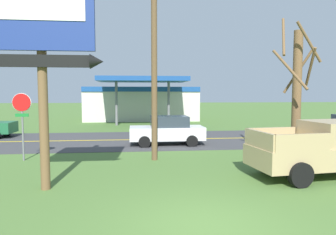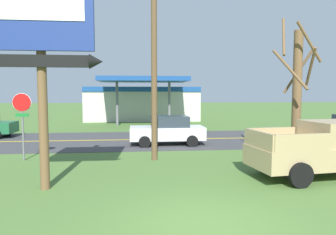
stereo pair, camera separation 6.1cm
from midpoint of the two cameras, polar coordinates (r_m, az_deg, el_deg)
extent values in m
plane|color=#4C7033|center=(7.37, 6.79, -19.15)|extent=(180.00, 180.00, 0.00)
cube|color=#3D3D3F|center=(19.85, -1.63, -4.03)|extent=(140.00, 8.00, 0.02)
cube|color=gold|center=(19.85, -1.63, -3.99)|extent=(126.00, 0.20, 0.01)
cylinder|color=brown|center=(10.13, -22.17, 7.24)|extent=(0.28, 0.28, 6.99)
cube|color=navy|center=(10.25, -22.80, 18.20)|extent=(3.18, 0.16, 2.50)
cube|color=black|center=(9.99, -22.53, 9.54)|extent=(2.86, 0.12, 0.36)
cone|color=black|center=(9.66, -13.08, 9.94)|extent=(0.40, 0.44, 0.44)
cylinder|color=slate|center=(15.01, -25.12, -3.02)|extent=(0.08, 0.08, 2.20)
cylinder|color=red|center=(14.87, -25.34, 2.52)|extent=(0.76, 0.03, 0.76)
cylinder|color=white|center=(14.89, -25.32, 2.52)|extent=(0.80, 0.01, 0.80)
cube|color=#19722D|center=(14.90, -25.27, 0.40)|extent=(0.56, 0.03, 0.14)
cylinder|color=brown|center=(13.70, -2.67, 10.37)|extent=(0.26, 0.26, 8.71)
cylinder|color=brown|center=(15.17, 22.38, 3.82)|extent=(0.40, 0.40, 5.72)
cylinder|color=brown|center=(15.36, 24.52, 8.37)|extent=(0.40, 1.19, 1.62)
cylinder|color=brown|center=(15.78, 22.55, 7.70)|extent=(1.15, 0.73, 2.00)
cylinder|color=brown|center=(15.33, 20.28, 13.74)|extent=(0.63, 1.30, 1.88)
cylinder|color=brown|center=(14.50, 21.29, 8.21)|extent=(1.11, 1.36, 1.82)
cylinder|color=brown|center=(14.85, 24.31, 12.47)|extent=(1.38, 0.42, 1.69)
cube|color=beige|center=(34.79, -4.95, 2.58)|extent=(12.00, 6.00, 3.60)
cube|color=#19478C|center=(31.73, -4.85, 5.19)|extent=(12.00, 0.12, 0.50)
cube|color=#19478C|center=(28.80, -4.73, 6.96)|extent=(8.00, 5.00, 0.40)
cylinder|color=slate|center=(28.83, -9.48, 2.74)|extent=(0.24, 0.24, 4.20)
cylinder|color=slate|center=(28.95, 0.06, 2.80)|extent=(0.24, 0.24, 4.20)
cube|color=tan|center=(12.37, 26.40, -6.18)|extent=(5.39, 2.55, 0.72)
cube|color=tan|center=(12.55, 28.12, -2.50)|extent=(2.10, 2.01, 0.84)
cube|color=tan|center=(12.15, 18.15, -3.07)|extent=(1.95, 0.34, 0.56)
cube|color=tan|center=(10.63, 23.26, -4.27)|extent=(1.95, 0.34, 0.56)
cube|color=tan|center=(10.87, 16.23, -3.89)|extent=(0.34, 1.88, 0.56)
cylinder|color=black|center=(12.32, 17.54, -7.67)|extent=(0.83, 0.37, 0.80)
cylinder|color=black|center=(10.72, 22.90, -9.63)|extent=(0.83, 0.37, 0.80)
cylinder|color=black|center=(24.28, -27.50, -2.24)|extent=(0.64, 0.24, 0.64)
cube|color=silver|center=(17.81, -0.32, -2.84)|extent=(4.20, 1.76, 0.72)
cube|color=#2D3842|center=(17.75, 0.16, -0.72)|extent=(2.10, 1.56, 0.60)
cylinder|color=black|center=(16.91, -4.43, -4.48)|extent=(0.64, 0.24, 0.64)
cylinder|color=black|center=(18.65, -4.59, -3.64)|extent=(0.64, 0.24, 0.64)
cylinder|color=black|center=(17.18, 4.31, -4.33)|extent=(0.64, 0.24, 0.64)
cylinder|color=black|center=(18.89, 3.34, -3.52)|extent=(0.64, 0.24, 0.64)
cylinder|color=black|center=(22.10, 26.46, -2.82)|extent=(0.64, 0.24, 0.64)
camera|label=1|loc=(0.03, -90.12, -0.01)|focal=33.30mm
camera|label=2|loc=(0.03, 89.88, 0.01)|focal=33.30mm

